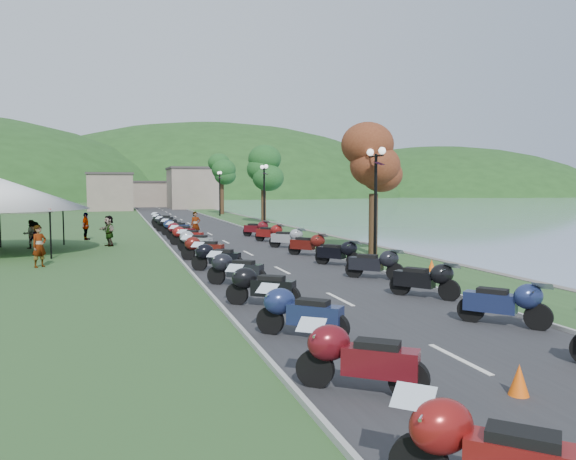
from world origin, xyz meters
TOP-DOWN VIEW (x-y plane):
  - road at (0.00, 40.00)m, footprint 7.00×120.00m
  - hills_backdrop at (0.00, 200.00)m, footprint 360.00×120.00m
  - far_building at (-2.00, 85.00)m, footprint 18.00×16.00m
  - moto_row_left at (-2.48, 21.53)m, footprint 2.60×46.36m
  - moto_row_right at (2.48, 14.79)m, footprint 2.60×34.26m
  - tree_lakeside at (5.77, 19.81)m, footprint 2.44×2.44m
  - pedestrian_a at (-9.30, 19.87)m, footprint 0.78×0.77m
  - pedestrian_b at (-10.67, 27.68)m, footprint 0.85×0.64m
  - pedestrian_c at (-10.20, 25.54)m, footprint 0.84×1.10m
  - traffic_cone_near at (-0.19, 2.09)m, footprint 0.33×0.33m

SIDE VIEW (x-z plane):
  - hills_backdrop at x=0.00m, z-range -38.00..38.00m
  - pedestrian_a at x=-9.30m, z-range -0.87..0.87m
  - pedestrian_b at x=-10.67m, z-range -0.77..0.77m
  - pedestrian_c at x=-10.20m, z-range -0.79..0.79m
  - road at x=0.00m, z-range 0.00..0.02m
  - traffic_cone_near at x=-0.19m, z-range 0.00..0.52m
  - moto_row_left at x=-2.48m, z-range 0.00..1.10m
  - moto_row_right at x=2.48m, z-range 0.00..1.10m
  - far_building at x=-2.00m, z-range 0.00..5.00m
  - tree_lakeside at x=5.77m, z-range 0.00..6.79m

